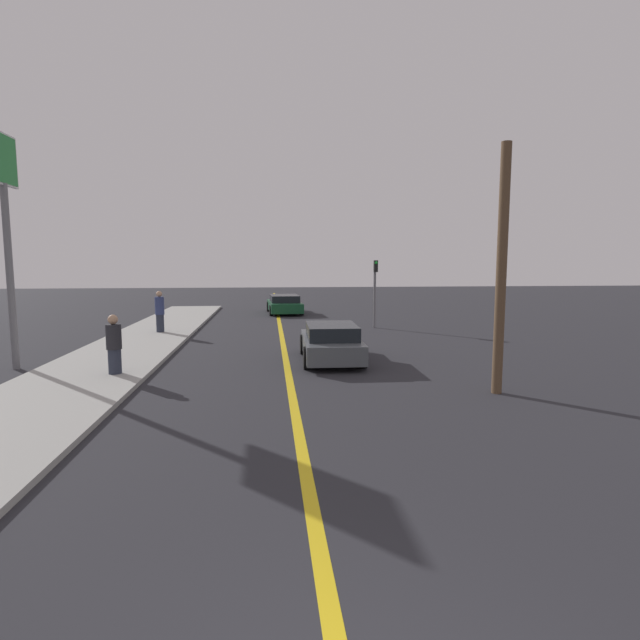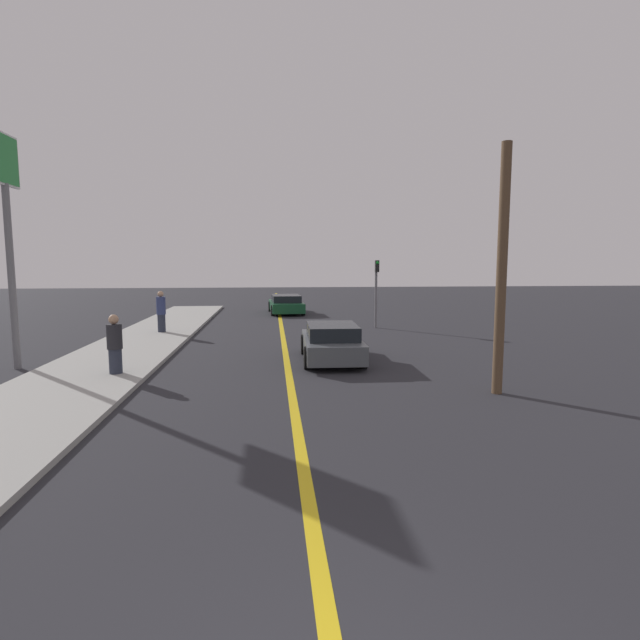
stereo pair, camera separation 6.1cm
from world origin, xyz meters
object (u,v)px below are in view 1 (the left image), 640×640
traffic_light (375,286)px  roadside_sign (4,199)px  pedestrian_mid_group (114,345)px  pedestrian_far_standing (160,312)px  utility_pole (501,271)px  car_near_right_lane (331,343)px  car_ahead_center (284,304)px

traffic_light → roadside_sign: (-12.44, -8.01, 2.90)m
pedestrian_mid_group → pedestrian_far_standing: size_ratio=0.91×
traffic_light → utility_pole: (0.41, -12.06, 0.90)m
traffic_light → pedestrian_far_standing: bearing=-172.5°
traffic_light → roadside_sign: 15.08m
pedestrian_mid_group → utility_pole: (9.60, -2.56, 2.01)m
traffic_light → car_near_right_lane: bearing=-111.6°
car_ahead_center → pedestrian_far_standing: bearing=-126.8°
traffic_light → utility_pole: size_ratio=0.55×
utility_pole → traffic_light: bearing=92.0°
roadside_sign → pedestrian_mid_group: bearing=-24.4°
pedestrian_mid_group → pedestrian_far_standing: 8.23m
pedestrian_far_standing → traffic_light: bearing=7.5°
car_ahead_center → utility_pole: bearing=-80.3°
roadside_sign → utility_pole: (12.86, -4.04, -1.99)m
car_ahead_center → pedestrian_mid_group: pedestrian_mid_group is taller
pedestrian_far_standing → roadside_sign: bearing=-112.1°
car_ahead_center → roadside_sign: (-8.37, -15.28, 4.36)m
utility_pole → roadside_sign: bearing=162.5°
pedestrian_far_standing → utility_pole: (10.13, -10.78, 1.92)m
car_ahead_center → utility_pole: size_ratio=0.76×
pedestrian_mid_group → traffic_light: (9.19, 9.49, 1.11)m
roadside_sign → utility_pole: roadside_sign is taller
car_near_right_lane → car_ahead_center: bearing=95.2°
pedestrian_far_standing → utility_pole: bearing=-46.8°
car_ahead_center → roadside_sign: bearing=-122.1°
car_near_right_lane → traffic_light: size_ratio=1.23×
utility_pole → car_ahead_center: bearing=103.1°
car_near_right_lane → pedestrian_mid_group: bearing=-162.7°
pedestrian_mid_group → utility_pole: 10.14m
pedestrian_far_standing → roadside_sign: 8.26m
pedestrian_far_standing → traffic_light: (9.71, 1.28, 1.02)m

